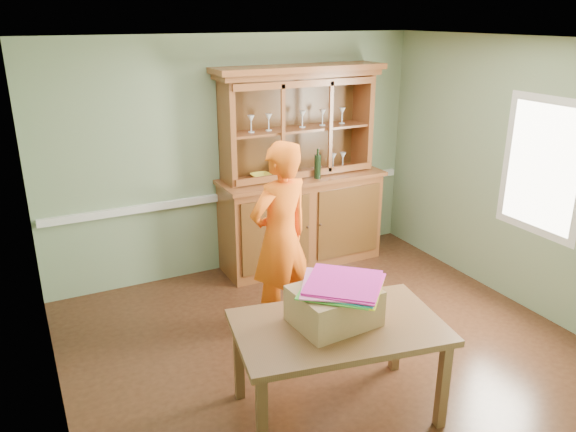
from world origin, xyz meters
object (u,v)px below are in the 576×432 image
china_hutch (300,198)px  person (280,238)px  dining_table (338,335)px  cardboard_box (334,306)px

china_hutch → person: china_hutch is taller
person → dining_table: bearing=68.2°
dining_table → cardboard_box: cardboard_box is taller
cardboard_box → person: (0.19, 1.28, 0.03)m
person → china_hutch: bearing=-139.4°
cardboard_box → person: 1.29m
dining_table → person: bearing=92.9°
cardboard_box → dining_table: bearing=-69.5°
dining_table → cardboard_box: size_ratio=2.85×
china_hutch → person: size_ratio=1.28×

